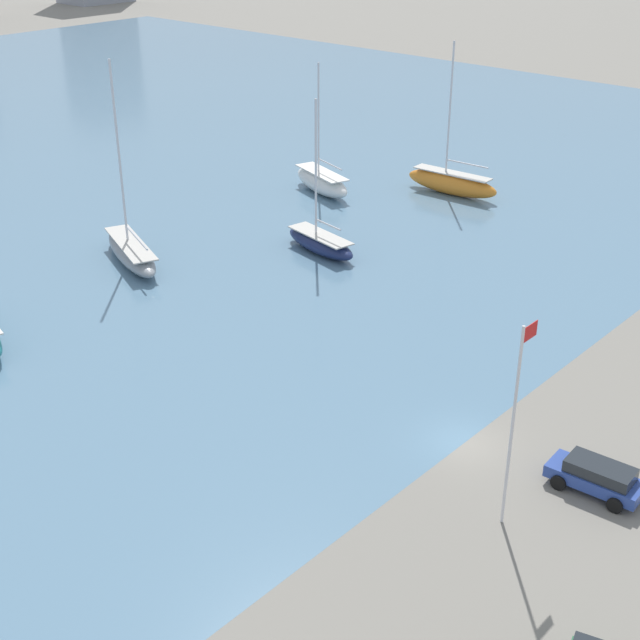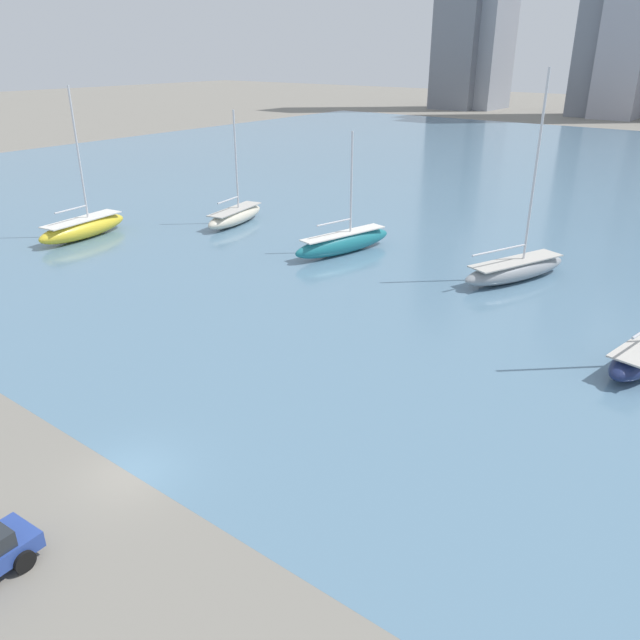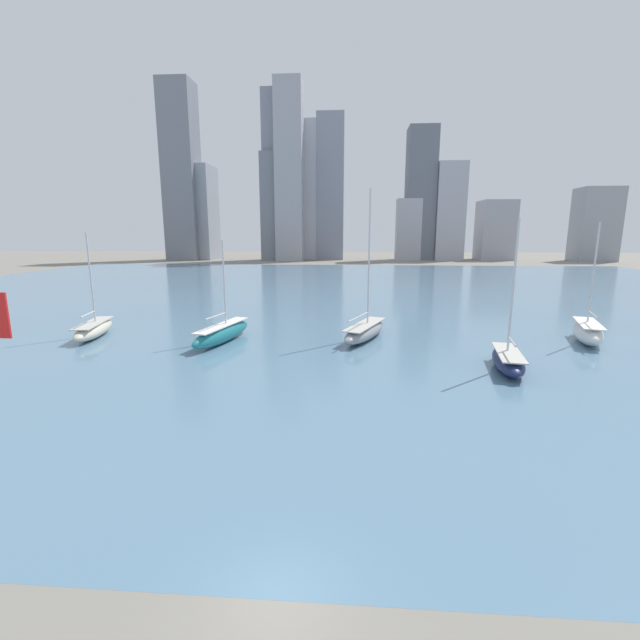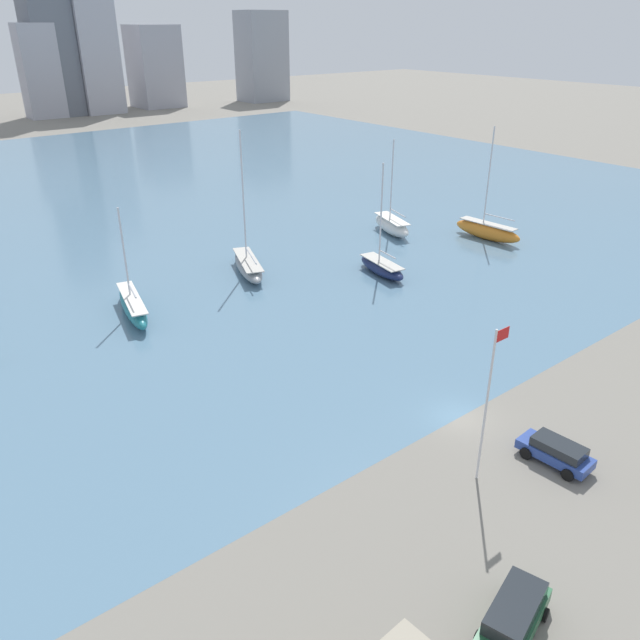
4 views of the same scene
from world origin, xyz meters
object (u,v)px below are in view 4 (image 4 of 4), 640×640
object	(u,v)px
sailboat_orange	(487,230)
parked_suv_green	(514,615)
parked_wagon_blue	(556,451)
sailboat_teal	(133,305)
sailboat_navy	(382,267)
sailboat_gray	(248,265)
flag_pole	(488,401)
sailboat_white	(392,225)

from	to	relation	value
sailboat_orange	parked_suv_green	xyz separation A→B (m)	(-45.03, -36.24, -0.13)
parked_wagon_blue	sailboat_teal	bearing A→B (deg)	103.49
sailboat_teal	sailboat_navy	size ratio (longest dim) A/B	0.88
sailboat_gray	parked_wagon_blue	distance (m)	39.71
flag_pole	sailboat_teal	distance (m)	35.95
sailboat_teal	sailboat_white	world-z (taller)	sailboat_white
sailboat_navy	sailboat_orange	bearing A→B (deg)	11.77
sailboat_teal	sailboat_navy	xyz separation A→B (m)	(25.51, -6.99, -0.12)
sailboat_orange	flag_pole	bearing A→B (deg)	-145.98
sailboat_navy	sailboat_gray	bearing A→B (deg)	150.15
flag_pole	sailboat_teal	bearing A→B (deg)	100.73
sailboat_teal	sailboat_navy	distance (m)	26.45
sailboat_orange	parked_wagon_blue	world-z (taller)	sailboat_orange
sailboat_gray	parked_wagon_blue	bearing A→B (deg)	-72.67
sailboat_gray	sailboat_white	distance (m)	22.31
flag_pole	parked_wagon_blue	world-z (taller)	flag_pole
flag_pole	sailboat_white	xyz separation A→B (m)	(30.01, 37.81, -4.42)
sailboat_orange	sailboat_gray	xyz separation A→B (m)	(-30.04, 8.93, -0.22)
sailboat_teal	sailboat_white	distance (m)	36.75
flag_pole	sailboat_teal	xyz separation A→B (m)	(-6.64, 35.04, -4.53)
sailboat_white	parked_wagon_blue	world-z (taller)	sailboat_white
sailboat_teal	sailboat_gray	bearing A→B (deg)	22.95
parked_suv_green	sailboat_orange	bearing A→B (deg)	-66.77
sailboat_white	parked_suv_green	world-z (taller)	sailboat_white
sailboat_white	sailboat_orange	bearing A→B (deg)	-32.32
flag_pole	sailboat_orange	world-z (taller)	sailboat_orange
sailboat_white	parked_suv_green	size ratio (longest dim) A/B	2.33
sailboat_teal	sailboat_navy	bearing A→B (deg)	-1.98
sailboat_orange	sailboat_navy	bearing A→B (deg)	178.40
flag_pole	parked_wagon_blue	size ratio (longest dim) A/B	2.18
flag_pole	sailboat_gray	bearing A→B (deg)	78.39
sailboat_orange	sailboat_gray	distance (m)	31.34
flag_pole	sailboat_navy	xyz separation A→B (m)	(18.86, 28.05, -4.65)
sailboat_white	parked_suv_green	xyz separation A→B (m)	(-37.29, -45.52, -0.08)
sailboat_navy	parked_wagon_blue	world-z (taller)	sailboat_navy
sailboat_teal	sailboat_gray	world-z (taller)	sailboat_gray
flag_pole	sailboat_navy	size ratio (longest dim) A/B	0.84
sailboat_gray	parked_suv_green	bearing A→B (deg)	-86.91
sailboat_gray	sailboat_white	bearing A→B (deg)	22.33
sailboat_teal	parked_wagon_blue	world-z (taller)	sailboat_teal
sailboat_teal	sailboat_orange	world-z (taller)	sailboat_orange
sailboat_teal	sailboat_orange	bearing A→B (deg)	5.01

